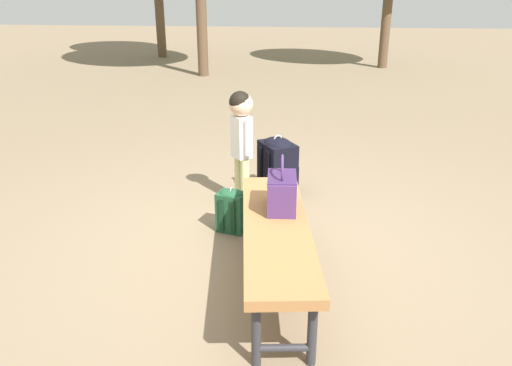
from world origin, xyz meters
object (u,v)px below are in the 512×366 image
at_px(handbag, 282,191).
at_px(backpack_small, 232,209).
at_px(backpack_large, 278,166).
at_px(park_bench, 276,233).
at_px(child_standing, 241,130).

distance_m(handbag, backpack_small, 0.78).
bearing_deg(handbag, backpack_large, 4.46).
bearing_deg(park_bench, backpack_small, 26.78).
bearing_deg(child_standing, handbag, -159.85).
relative_size(handbag, backpack_large, 0.64).
height_order(handbag, backpack_small, handbag).
relative_size(child_standing, backpack_large, 1.74).
xyz_separation_m(child_standing, backpack_small, (-0.56, 0.01, -0.48)).
xyz_separation_m(child_standing, backpack_large, (0.19, -0.30, -0.38)).
bearing_deg(child_standing, backpack_large, -57.43).
bearing_deg(backpack_small, child_standing, -0.75).
relative_size(park_bench, handbag, 4.45).
bearing_deg(handbag, backpack_small, 37.20).
bearing_deg(park_bench, child_standing, 16.06).
xyz_separation_m(park_bench, handbag, (0.23, -0.02, 0.18)).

